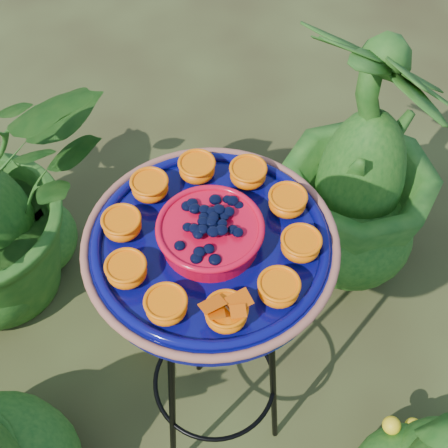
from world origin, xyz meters
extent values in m
plane|color=black|center=(0.00, 0.00, 0.00)|extent=(20.00, 20.00, 0.00)
torus|color=black|center=(-0.01, -0.11, 0.91)|extent=(0.30, 0.30, 0.02)
torus|color=black|center=(-0.01, -0.11, 0.32)|extent=(0.38, 0.38, 0.01)
cylinder|color=black|center=(-0.03, 0.04, 0.45)|extent=(0.03, 0.09, 0.91)
cylinder|color=black|center=(-0.12, -0.20, 0.45)|extent=(0.08, 0.07, 0.91)
cylinder|color=black|center=(0.13, -0.16, 0.45)|extent=(0.09, 0.05, 0.91)
cylinder|color=#070857|center=(-0.01, -0.11, 0.94)|extent=(0.53, 0.53, 0.04)
torus|color=#995845|center=(-0.01, -0.11, 0.96)|extent=(0.49, 0.49, 0.02)
torus|color=#070857|center=(-0.01, -0.11, 0.96)|extent=(0.45, 0.45, 0.02)
cylinder|color=red|center=(-0.01, -0.11, 0.98)|extent=(0.21, 0.21, 0.05)
torus|color=red|center=(-0.01, -0.11, 1.01)|extent=(0.20, 0.20, 0.01)
ellipsoid|color=black|center=(-0.01, -0.11, 1.01)|extent=(0.16, 0.16, 0.03)
ellipsoid|color=orange|center=(0.15, -0.05, 0.98)|extent=(0.07, 0.07, 0.04)
cylinder|color=orange|center=(0.15, -0.05, 1.00)|extent=(0.07, 0.07, 0.01)
ellipsoid|color=orange|center=(0.09, 0.03, 0.98)|extent=(0.07, 0.07, 0.04)
cylinder|color=orange|center=(0.09, 0.03, 1.00)|extent=(0.07, 0.07, 0.01)
ellipsoid|color=orange|center=(-0.01, 0.06, 0.98)|extent=(0.07, 0.07, 0.04)
cylinder|color=orange|center=(-0.01, 0.06, 1.00)|extent=(0.07, 0.07, 0.01)
ellipsoid|color=orange|center=(-0.11, 0.02, 0.98)|extent=(0.07, 0.07, 0.04)
cylinder|color=orange|center=(-0.11, 0.02, 1.00)|extent=(0.07, 0.07, 0.01)
ellipsoid|color=orange|center=(-0.16, -0.06, 0.98)|extent=(0.07, 0.07, 0.04)
cylinder|color=orange|center=(-0.16, -0.06, 1.00)|extent=(0.07, 0.07, 0.01)
ellipsoid|color=orange|center=(-0.16, -0.16, 0.98)|extent=(0.07, 0.07, 0.04)
cylinder|color=orange|center=(-0.16, -0.16, 1.00)|extent=(0.07, 0.07, 0.01)
ellipsoid|color=orange|center=(-0.10, -0.25, 0.98)|extent=(0.07, 0.07, 0.04)
cylinder|color=orange|center=(-0.10, -0.25, 1.00)|extent=(0.07, 0.07, 0.01)
ellipsoid|color=orange|center=(0.00, -0.28, 0.98)|extent=(0.07, 0.07, 0.04)
cylinder|color=orange|center=(0.00, -0.28, 1.00)|extent=(0.07, 0.07, 0.01)
ellipsoid|color=orange|center=(0.10, -0.24, 0.98)|extent=(0.07, 0.07, 0.04)
cylinder|color=orange|center=(0.10, -0.24, 1.00)|extent=(0.07, 0.07, 0.01)
ellipsoid|color=orange|center=(0.15, -0.16, 0.98)|extent=(0.07, 0.07, 0.04)
cylinder|color=orange|center=(0.15, -0.16, 1.00)|extent=(0.07, 0.07, 0.01)
cylinder|color=black|center=(0.00, -0.28, 1.01)|extent=(0.02, 0.03, 0.00)
cube|color=#E04804|center=(-0.02, -0.27, 1.01)|extent=(0.05, 0.04, 0.01)
cube|color=#E04804|center=(0.02, -0.27, 1.01)|extent=(0.05, 0.04, 0.01)
cylinder|color=gray|center=(0.06, 0.38, 0.10)|extent=(0.58, 0.57, 0.20)
imported|color=#144612|center=(0.57, 0.49, 0.47)|extent=(0.74, 0.74, 0.95)
camera|label=1|loc=(-0.08, -0.78, 1.91)|focal=50.00mm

